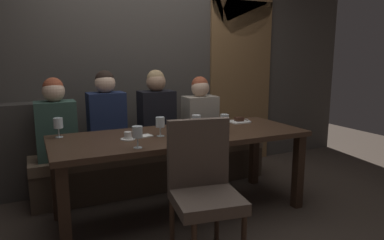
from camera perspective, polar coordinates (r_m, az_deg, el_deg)
ground at (r=3.29m, az=-1.65°, el=-14.89°), size 9.00×9.00×0.00m
back_wall_tiled at (r=4.12m, az=-8.72°, el=11.64°), size 6.00×0.12×3.00m
arched_door at (r=4.63m, az=8.06°, el=9.85°), size 0.90×0.05×2.55m
dining_table at (r=3.07m, az=-1.72°, el=-3.81°), size 2.20×0.84×0.74m
banquette_bench at (r=3.81m, az=-5.93°, el=-7.61°), size 2.50×0.44×0.45m
chair_near_side at (r=2.41m, az=1.85°, el=-10.20°), size 0.50×0.50×0.98m
diner_redhead at (r=3.46m, az=-21.46°, el=-0.18°), size 0.36×0.24×0.77m
diner_bearded at (r=3.56m, az=-13.86°, el=0.98°), size 0.36×0.24×0.82m
diner_far_end at (r=3.66m, az=-5.84°, el=1.45°), size 0.36×0.24×0.82m
diner_near_end at (r=3.88m, az=1.34°, el=1.41°), size 0.36×0.24×0.74m
wine_glass_near_left at (r=3.08m, az=-21.10°, el=-0.63°), size 0.08×0.08×0.16m
wine_glass_near_right at (r=3.02m, az=0.74°, el=-0.12°), size 0.08×0.08×0.16m
wine_glass_far_right at (r=2.93m, az=-5.24°, el=-0.50°), size 0.08×0.08×0.16m
wine_glass_center_back at (r=2.57m, az=-8.95°, el=-2.04°), size 0.08×0.08×0.16m
wine_glass_center_front at (r=3.07m, az=5.36°, el=0.00°), size 0.08×0.08×0.16m
espresso_cup at (r=2.86m, az=-10.48°, el=-2.66°), size 0.12×0.12×0.06m
dessert_plate at (r=3.59m, az=7.64°, el=-0.12°), size 0.19×0.19×0.05m
fork_on_table at (r=3.69m, az=9.22°, el=-0.06°), size 0.06×0.17×0.01m
folded_napkin at (r=2.96m, az=-7.68°, el=-2.59°), size 0.13×0.12×0.01m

